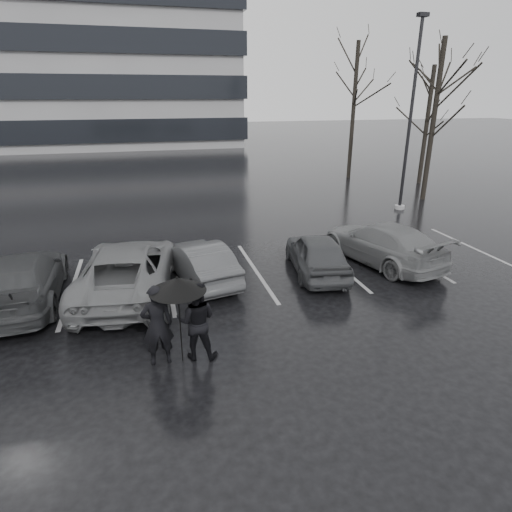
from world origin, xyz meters
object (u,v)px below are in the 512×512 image
at_px(car_west_c, 22,279).
at_px(tree_east, 433,123).
at_px(tree_ne, 426,126).
at_px(lamp_post, 409,126).
at_px(pedestrian_right, 196,321).
at_px(tree_north, 353,112).
at_px(pedestrian_left, 157,325).
at_px(car_west_a, 200,262).
at_px(car_west_b, 128,269).
at_px(car_east, 382,243).
at_px(car_main, 317,253).

height_order(car_west_c, tree_east, tree_east).
bearing_deg(tree_ne, lamp_post, -131.38).
height_order(pedestrian_right, lamp_post, lamp_post).
distance_m(tree_ne, tree_north, 4.67).
bearing_deg(tree_ne, pedestrian_right, -135.87).
distance_m(pedestrian_left, tree_ne, 23.52).
distance_m(car_west_c, tree_east, 20.07).
distance_m(car_west_a, car_west_c, 4.87).
relative_size(car_west_a, pedestrian_right, 2.12).
relative_size(car_west_b, pedestrian_left, 2.95).
distance_m(pedestrian_right, tree_north, 23.06).
distance_m(car_east, tree_ne, 15.47).
xyz_separation_m(pedestrian_right, tree_east, (13.85, 11.86, 3.12)).
bearing_deg(car_west_a, pedestrian_right, 68.94).
xyz_separation_m(car_west_c, pedestrian_right, (4.24, -3.81, 0.19)).
distance_m(tree_east, tree_north, 7.08).
distance_m(car_west_b, pedestrian_right, 3.97).
bearing_deg(tree_north, pedestrian_right, -124.27).
distance_m(car_main, lamp_post, 10.19).
bearing_deg(pedestrian_right, pedestrian_left, 16.22).
bearing_deg(tree_east, car_main, -139.71).
bearing_deg(car_west_a, tree_east, -161.83).
distance_m(car_west_b, lamp_post, 14.83).
height_order(car_west_c, car_east, car_west_c).
relative_size(pedestrian_right, tree_east, 0.22).
relative_size(car_west_a, tree_east, 0.47).
bearing_deg(pedestrian_left, car_west_c, -52.42).
relative_size(car_west_b, car_west_c, 1.11).
height_order(pedestrian_left, pedestrian_right, pedestrian_left).
bearing_deg(tree_ne, pedestrian_left, -137.22).
bearing_deg(lamp_post, car_east, -126.91).
relative_size(car_west_b, pedestrian_right, 3.02).
bearing_deg(pedestrian_left, pedestrian_right, 177.32).
bearing_deg(tree_east, car_west_a, -149.49).
bearing_deg(tree_ne, tree_north, 139.40).
bearing_deg(tree_east, pedestrian_right, -139.43).
bearing_deg(car_west_b, car_west_a, -162.37).
distance_m(car_main, tree_north, 17.73).
relative_size(car_west_c, pedestrian_right, 2.72).
bearing_deg(car_east, car_main, -7.25).
bearing_deg(car_west_b, car_east, -170.27).
bearing_deg(pedestrian_left, tree_north, -130.15).
height_order(car_east, pedestrian_right, pedestrian_right).
xyz_separation_m(pedestrian_left, tree_ne, (17.16, 15.88, 2.60)).
height_order(pedestrian_left, tree_ne, tree_ne).
bearing_deg(tree_east, lamp_post, -146.63).
height_order(car_main, lamp_post, lamp_post).
height_order(pedestrian_left, tree_north, tree_north).
bearing_deg(car_west_c, tree_north, -141.33).
height_order(car_west_a, pedestrian_left, pedestrian_left).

